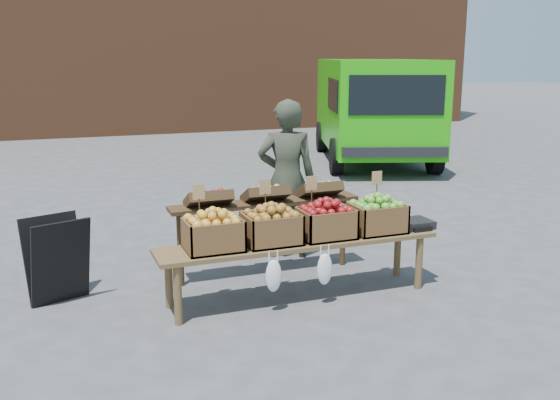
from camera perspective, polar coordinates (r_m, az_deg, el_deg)
name	(u,v)px	position (r m, az deg, el deg)	size (l,w,h in m)	color
ground	(264,290)	(6.23, -1.44, -8.20)	(80.00, 80.00, 0.00)	#4B4B4E
delivery_van	(373,111)	(13.74, 8.55, 8.02)	(2.24, 4.88, 2.19)	#1CAE09
vendor	(287,179)	(7.03, 0.62, 1.92)	(0.66, 0.43, 1.80)	#313629
chalkboard_sign	(57,260)	(6.17, -19.70, -5.15)	(0.54, 0.30, 0.82)	black
back_table	(265,227)	(6.48, -1.34, -2.49)	(2.10, 0.44, 1.04)	#372614
display_bench	(299,269)	(5.94, 1.73, -6.34)	(2.70, 0.56, 0.57)	brown
crate_golden_apples	(213,235)	(5.56, -6.13, -3.17)	(0.50, 0.40, 0.28)	gold
crate_russet_pears	(271,229)	(5.72, -0.79, -2.64)	(0.50, 0.40, 0.28)	#A67123
crate_red_apples	(326,223)	(5.92, 4.22, -2.12)	(0.50, 0.40, 0.28)	#790905
crate_green_apples	(377,218)	(6.17, 8.86, -1.63)	(0.50, 0.40, 0.28)	#4EA023
weighing_scale	(414,224)	(6.41, 12.13, -2.13)	(0.34, 0.30, 0.08)	black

